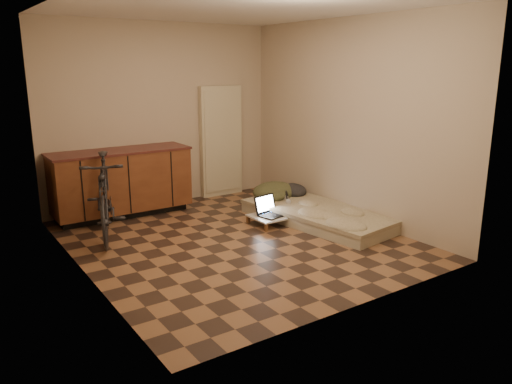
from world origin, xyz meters
TOP-DOWN VIEW (x-y plane):
  - room_shell at (0.00, 0.00)m, footprint 3.50×4.00m
  - cabinets at (-0.75, 1.70)m, footprint 1.84×0.62m
  - appliance_panel at (0.95, 1.94)m, footprint 0.70×0.10m
  - bicycle at (-1.20, 1.00)m, footprint 1.02×1.75m
  - futon at (1.30, -0.01)m, footprint 1.25×2.18m
  - clothing_pile at (1.29, 0.87)m, footprint 0.76×0.66m
  - headphones at (1.15, 0.49)m, footprint 0.29×0.29m
  - lap_desk at (0.80, 0.25)m, footprint 0.71×0.46m
  - laptop at (0.71, 0.28)m, footprint 0.40×0.37m
  - mouse at (1.06, 0.24)m, footprint 0.08×0.10m

SIDE VIEW (x-z plane):
  - futon at x=1.30m, z-range 0.00..0.18m
  - lap_desk at x=0.80m, z-range 0.04..0.16m
  - mouse at x=1.06m, z-range 0.12..0.15m
  - laptop at x=0.71m, z-range 0.05..0.29m
  - headphones at x=1.15m, z-range 0.18..0.32m
  - clothing_pile at x=1.29m, z-range 0.18..0.45m
  - cabinets at x=-0.75m, z-range 0.01..0.92m
  - bicycle at x=-1.20m, z-range 0.00..1.09m
  - appliance_panel at x=0.95m, z-range 0.00..1.70m
  - room_shell at x=0.00m, z-range 0.00..2.60m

